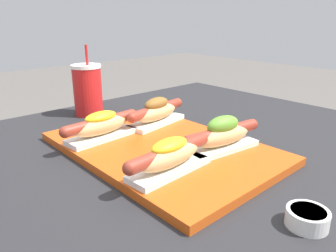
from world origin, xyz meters
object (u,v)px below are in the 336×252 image
object	(u,v)px
hot_dog_1	(170,156)
hot_dog_3	(222,135)
serving_tray	(162,148)
hot_dog_0	(101,126)
hot_dog_2	(156,112)
drink_cup	(88,90)
sauce_bowl	(307,217)

from	to	relation	value
hot_dog_1	hot_dog_3	distance (m)	0.16
serving_tray	hot_dog_0	distance (m)	0.16
hot_dog_2	drink_cup	distance (m)	0.27
serving_tray	sauce_bowl	size ratio (longest dim) A/B	8.24
sauce_bowl	drink_cup	size ratio (longest dim) A/B	0.29
hot_dog_1	hot_dog_3	size ratio (longest dim) A/B	1.01
hot_dog_3	drink_cup	size ratio (longest dim) A/B	0.99
serving_tray	hot_dog_0	size ratio (longest dim) A/B	2.41
hot_dog_0	hot_dog_3	xyz separation A→B (m)	(0.24, 0.16, 0.00)
hot_dog_1	drink_cup	world-z (taller)	drink_cup
serving_tray	sauce_bowl	xyz separation A→B (m)	(0.36, -0.03, 0.01)
hot_dog_2	serving_tray	bearing A→B (deg)	-35.86
drink_cup	hot_dog_3	bearing A→B (deg)	5.76
serving_tray	drink_cup	distance (m)	0.39
hot_dog_3	hot_dog_1	bearing A→B (deg)	-89.25
hot_dog_0	drink_cup	size ratio (longest dim) A/B	0.99
hot_dog_1	hot_dog_2	xyz separation A→B (m)	(-0.24, 0.17, 0.00)
serving_tray	hot_dog_3	bearing A→B (deg)	33.85
hot_dog_1	hot_dog_2	distance (m)	0.29
serving_tray	hot_dog_2	xyz separation A→B (m)	(-0.12, 0.09, 0.04)
sauce_bowl	hot_dog_3	bearing A→B (deg)	157.49
hot_dog_0	hot_dog_3	world-z (taller)	hot_dog_3
sauce_bowl	drink_cup	world-z (taller)	drink_cup
hot_dog_2	hot_dog_3	size ratio (longest dim) A/B	1.00
hot_dog_0	hot_dog_2	world-z (taller)	hot_dog_2
hot_dog_3	drink_cup	xyz separation A→B (m)	(-0.50, -0.05, 0.03)
serving_tray	hot_dog_2	world-z (taller)	hot_dog_2
hot_dog_3	sauce_bowl	xyz separation A→B (m)	(0.25, -0.10, -0.04)
serving_tray	sauce_bowl	bearing A→B (deg)	-4.04
hot_dog_0	hot_dog_1	world-z (taller)	same
hot_dog_1	drink_cup	distance (m)	0.51
hot_dog_1	drink_cup	xyz separation A→B (m)	(-0.50, 0.11, 0.03)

